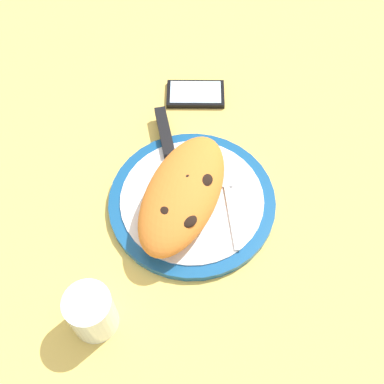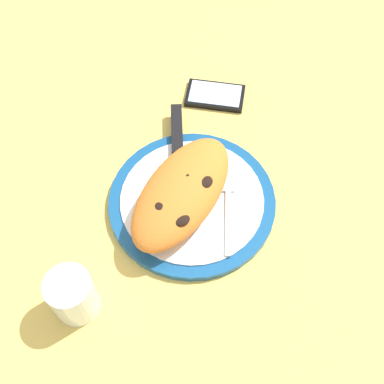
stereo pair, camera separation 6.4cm
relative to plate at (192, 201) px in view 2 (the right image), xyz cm
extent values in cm
cube|color=#DBB756|center=(0.00, 0.00, -2.30)|extent=(150.00, 150.00, 3.00)
cylinder|color=navy|center=(0.00, 0.00, -0.12)|extent=(27.65, 27.65, 1.37)
cylinder|color=white|center=(0.00, 0.00, 0.72)|extent=(23.71, 23.71, 0.30)
ellipsoid|color=orange|center=(-1.15, 1.41, 4.13)|extent=(25.67, 17.80, 6.52)
ellipsoid|color=black|center=(-5.66, 3.39, 6.63)|extent=(2.73, 2.52, 0.91)
ellipsoid|color=black|center=(-7.05, 0.19, 6.14)|extent=(3.26, 3.33, 0.91)
ellipsoid|color=black|center=(-0.42, -1.85, 6.47)|extent=(3.82, 3.85, 1.02)
ellipsoid|color=black|center=(-1.24, 0.64, 6.87)|extent=(2.69, 2.59, 0.74)
ellipsoid|color=black|center=(-0.06, 0.87, 6.88)|extent=(3.34, 3.34, 0.97)
cube|color=silver|center=(-3.24, -6.61, 1.07)|extent=(11.58, 2.93, 0.40)
cube|color=silver|center=(4.44, -5.23, 1.07)|extent=(4.33, 2.87, 0.40)
cube|color=silver|center=(0.98, 2.47, 1.07)|extent=(14.20, 5.28, 0.40)
cube|color=black|center=(13.10, 5.76, 1.47)|extent=(10.98, 4.77, 1.20)
cube|color=black|center=(24.12, 0.94, -0.30)|extent=(7.18, 11.40, 1.00)
cube|color=silver|center=(24.12, 0.94, 0.28)|extent=(6.12, 10.02, 0.16)
cylinder|color=silver|center=(-20.78, 12.58, 3.35)|extent=(6.66, 6.66, 8.30)
cylinder|color=silver|center=(-20.78, 12.58, 1.79)|extent=(6.12, 6.12, 4.78)
camera|label=1|loc=(-40.99, -2.74, 69.42)|focal=45.51mm
camera|label=2|loc=(-40.06, -9.11, 69.42)|focal=45.51mm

